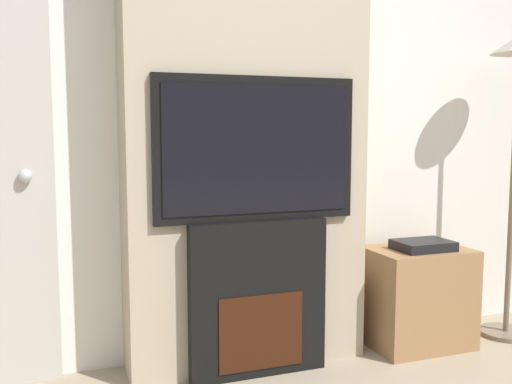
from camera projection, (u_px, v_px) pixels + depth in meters
wall_back at (234, 92)px, 2.89m from camera, size 6.00×0.06×2.70m
chimney_breast at (246, 90)px, 2.73m from camera, size 1.18×0.29×2.70m
fireplace at (256, 298)px, 2.70m from camera, size 0.66×0.15×0.74m
television at (256, 149)px, 2.62m from camera, size 0.96×0.07×0.66m
media_stand at (417, 295)px, 3.06m from camera, size 0.53×0.38×0.58m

